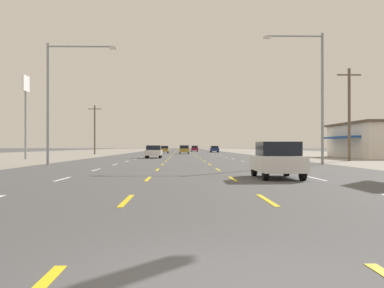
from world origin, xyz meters
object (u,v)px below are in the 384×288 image
(hatchback_inner_right_nearest, at_px, (277,160))
(pole_sign_left_row_1, at_px, (26,97))
(sedan_inner_left_near, at_px, (154,151))
(hatchback_center_turn_mid, at_px, (184,150))
(sedan_far_right_far, at_px, (214,149))
(hatchback_inner_right_farther, at_px, (195,149))
(streetlight_right_row_0, at_px, (316,88))
(sedan_inner_left_midfar, at_px, (164,149))
(streetlight_left_row_0, at_px, (56,92))

(hatchback_inner_right_nearest, bearing_deg, pole_sign_left_row_1, 124.83)
(sedan_inner_left_near, bearing_deg, hatchback_center_turn_mid, 82.68)
(hatchback_center_turn_mid, bearing_deg, hatchback_inner_right_nearest, -86.89)
(sedan_far_right_far, relative_size, hatchback_inner_right_farther, 1.15)
(hatchback_inner_right_nearest, xyz_separation_m, sedan_inner_left_near, (-7.21, 33.95, -0.03))
(sedan_far_right_far, bearing_deg, streetlight_right_row_0, -87.92)
(hatchback_inner_right_nearest, distance_m, hatchback_inner_right_farther, 100.51)
(hatchback_inner_right_nearest, height_order, hatchback_inner_right_farther, same)
(hatchback_center_turn_mid, xyz_separation_m, sedan_far_right_far, (6.94, 19.84, -0.03))
(sedan_inner_left_near, bearing_deg, streetlight_right_row_0, -55.86)
(hatchback_inner_right_farther, relative_size, pole_sign_left_row_1, 0.44)
(sedan_inner_left_midfar, bearing_deg, sedan_far_right_far, 40.89)
(hatchback_center_turn_mid, xyz_separation_m, streetlight_right_row_0, (9.44, -48.81, 4.94))
(hatchback_center_turn_mid, bearing_deg, sedan_far_right_far, 70.71)
(sedan_inner_left_midfar, bearing_deg, sedan_inner_left_near, -89.72)
(hatchback_inner_right_farther, distance_m, streetlight_right_row_0, 86.42)
(hatchback_inner_right_farther, bearing_deg, sedan_inner_left_near, -95.82)
(sedan_far_right_far, xyz_separation_m, hatchback_inner_right_farther, (-3.93, 17.39, 0.03))
(hatchback_inner_right_farther, height_order, streetlight_right_row_0, streetlight_right_row_0)
(sedan_inner_left_near, xyz_separation_m, hatchback_inner_right_farther, (6.78, 66.55, 0.03))
(hatchback_inner_right_nearest, distance_m, hatchback_center_turn_mid, 63.38)
(sedan_far_right_far, xyz_separation_m, streetlight_left_row_0, (-16.71, -68.65, 4.59))
(hatchback_inner_right_nearest, xyz_separation_m, sedan_far_right_far, (3.50, 83.12, -0.03))
(sedan_inner_left_midfar, xyz_separation_m, pole_sign_left_row_1, (-13.09, -44.22, 5.84))
(sedan_inner_left_midfar, relative_size, hatchback_inner_right_farther, 1.15)
(hatchback_center_turn_mid, relative_size, pole_sign_left_row_1, 0.44)
(hatchback_inner_right_nearest, bearing_deg, sedan_inner_left_near, 101.99)
(sedan_far_right_far, bearing_deg, hatchback_center_turn_mid, -109.29)
(hatchback_inner_right_farther, relative_size, streetlight_right_row_0, 0.40)
(streetlight_right_row_0, bearing_deg, hatchback_inner_right_nearest, -112.52)
(hatchback_inner_right_nearest, height_order, hatchback_center_turn_mid, same)
(sedan_far_right_far, height_order, streetlight_left_row_0, streetlight_left_row_0)
(sedan_inner_left_midfar, xyz_separation_m, hatchback_inner_right_farther, (6.98, 26.83, 0.03))
(sedan_inner_left_near, bearing_deg, streetlight_left_row_0, -107.10)
(sedan_inner_left_midfar, height_order, pole_sign_left_row_1, pole_sign_left_row_1)
(streetlight_left_row_0, height_order, streetlight_right_row_0, streetlight_right_row_0)
(sedan_far_right_far, distance_m, pole_sign_left_row_1, 59.07)
(sedan_far_right_far, bearing_deg, pole_sign_left_row_1, -114.10)
(sedan_far_right_far, height_order, pole_sign_left_row_1, pole_sign_left_row_1)
(hatchback_center_turn_mid, bearing_deg, sedan_inner_left_near, -97.32)
(pole_sign_left_row_1, bearing_deg, hatchback_center_turn_mid, 63.24)
(hatchback_center_turn_mid, xyz_separation_m, sedan_inner_left_midfar, (-3.97, 10.39, -0.03))
(sedan_inner_left_near, height_order, sedan_far_right_far, same)
(streetlight_right_row_0, bearing_deg, sedan_far_right_far, 92.08)
(hatchback_inner_right_nearest, relative_size, sedan_inner_left_midfar, 0.87)
(hatchback_center_turn_mid, relative_size, sedan_inner_left_midfar, 0.87)
(pole_sign_left_row_1, distance_m, streetlight_left_row_0, 16.71)
(pole_sign_left_row_1, height_order, streetlight_left_row_0, streetlight_left_row_0)
(hatchback_inner_right_farther, bearing_deg, hatchback_inner_right_nearest, -89.76)
(pole_sign_left_row_1, height_order, streetlight_right_row_0, streetlight_right_row_0)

